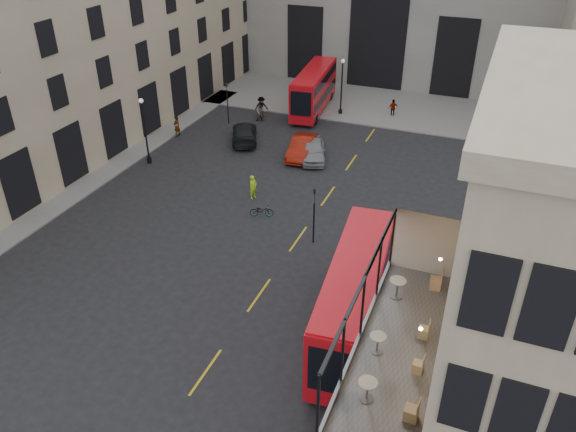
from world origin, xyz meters
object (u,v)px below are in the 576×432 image
at_px(bus_far, 314,88).
at_px(car_c, 244,133).
at_px(pedestrian_e, 177,126).
at_px(cyclist, 253,187).
at_px(traffic_light_near, 314,209).
at_px(bicycle, 262,211).
at_px(cafe_table_far, 397,286).
at_px(cafe_chair_d, 436,283).
at_px(street_lamp_a, 146,135).
at_px(cafe_chair_a, 412,413).
at_px(pedestrian_c, 393,108).
at_px(cafe_chair_c, 424,332).
at_px(bus_near, 355,294).
at_px(traffic_light_far, 227,98).
at_px(car_a, 313,150).
at_px(car_b, 302,147).
at_px(cafe_table_near, 368,388).
at_px(pedestrian_a, 261,112).
at_px(cafe_table_mid, 378,341).
at_px(pedestrian_d, 479,118).
at_px(street_lamp_b, 341,90).
at_px(pedestrian_b, 261,107).
at_px(cafe_chair_b, 418,366).

distance_m(bus_far, car_c, 9.92).
bearing_deg(pedestrian_e, cyclist, 67.68).
xyz_separation_m(traffic_light_near, bicycle, (-4.29, 1.74, -2.01)).
relative_size(cafe_table_far, cafe_chair_d, 0.91).
bearing_deg(street_lamp_a, cafe_chair_a, -40.66).
bearing_deg(pedestrian_c, car_c, 16.76).
bearing_deg(cafe_chair_c, bus_near, 131.32).
height_order(traffic_light_far, bus_far, bus_far).
height_order(street_lamp_a, pedestrian_e, street_lamp_a).
bearing_deg(cyclist, bus_far, 26.00).
bearing_deg(pedestrian_c, car_a, 43.79).
xyz_separation_m(car_b, cafe_table_near, (12.09, -26.48, 4.34)).
xyz_separation_m(car_b, pedestrian_a, (-6.30, 5.90, 0.12)).
relative_size(cafe_table_mid, cafe_chair_a, 0.86).
distance_m(pedestrian_d, cafe_chair_d, 31.81).
xyz_separation_m(traffic_light_far, bus_far, (6.22, 6.11, -0.17)).
bearing_deg(street_lamp_b, cafe_chair_c, -68.25).
distance_m(pedestrian_b, pedestrian_e, 8.60).
bearing_deg(pedestrian_e, car_b, 103.71).
bearing_deg(car_a, pedestrian_e, 160.06).
relative_size(street_lamp_a, pedestrian_a, 2.94).
height_order(car_a, cyclist, cyclist).
height_order(traffic_light_near, bus_near, bus_near).
relative_size(pedestrian_c, cafe_table_near, 2.07).
bearing_deg(cafe_chair_c, traffic_light_far, 129.31).
height_order(car_c, cafe_chair_a, cafe_chair_a).
xyz_separation_m(cafe_table_far, cafe_chair_d, (1.41, 1.17, -0.28)).
bearing_deg(car_a, cyclist, -122.84).
xyz_separation_m(street_lamp_b, bicycle, (0.71, -20.26, -1.98)).
bearing_deg(cafe_table_near, cafe_table_far, 92.35).
height_order(traffic_light_near, cafe_chair_d, cafe_chair_d).
bearing_deg(cyclist, street_lamp_a, 97.76).
relative_size(pedestrian_d, cafe_chair_d, 1.78).
bearing_deg(car_b, pedestrian_d, 36.62).
xyz_separation_m(bicycle, cafe_table_far, (11.04, -10.89, 4.75)).
height_order(bus_far, pedestrian_e, bus_far).
xyz_separation_m(traffic_light_far, pedestrian_e, (-2.75, -4.46, -1.51)).
bearing_deg(bus_near, cafe_chair_d, -16.38).
height_order(car_b, cafe_chair_b, cafe_chair_b).
height_order(traffic_light_near, cafe_chair_c, cafe_chair_c).
xyz_separation_m(street_lamp_a, bus_far, (8.22, 16.11, -0.14)).
relative_size(street_lamp_a, street_lamp_b, 1.00).
bearing_deg(traffic_light_far, cafe_table_far, -50.47).
height_order(car_c, cyclist, cyclist).
bearing_deg(cafe_chair_b, traffic_light_far, 127.66).
height_order(cafe_table_mid, cafe_table_far, cafe_table_far).
xyz_separation_m(bus_far, cafe_chair_c, (16.00, -33.23, 2.59)).
height_order(street_lamp_b, pedestrian_e, street_lamp_b).
bearing_deg(cafe_table_far, cafe_table_near, -87.65).
xyz_separation_m(street_lamp_a, pedestrian_d, (23.66, 17.57, -1.57)).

